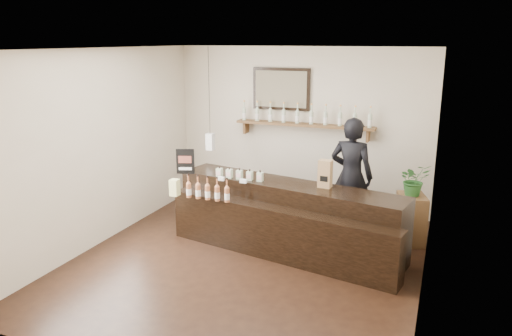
{
  "coord_description": "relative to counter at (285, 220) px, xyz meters",
  "views": [
    {
      "loc": [
        2.36,
        -5.75,
        2.92
      ],
      "look_at": [
        -0.13,
        0.7,
        1.12
      ],
      "focal_mm": 35.0,
      "sensor_mm": 36.0,
      "label": 1
    }
  ],
  "objects": [
    {
      "name": "ground",
      "position": [
        -0.35,
        -0.58,
        -0.45
      ],
      "size": [
        5.0,
        5.0,
        0.0
      ],
      "primitive_type": "plane",
      "color": "black",
      "rests_on": "ground"
    },
    {
      "name": "potted_plant",
      "position": [
        1.65,
        0.89,
        0.52
      ],
      "size": [
        0.55,
        0.54,
        0.47
      ],
      "primitive_type": "imported",
      "rotation": [
        0.0,
        0.0,
        0.57
      ],
      "color": "#295E25",
      "rests_on": "side_cabinet"
    },
    {
      "name": "paper_bag",
      "position": [
        0.53,
        0.11,
        0.69
      ],
      "size": [
        0.19,
        0.15,
        0.38
      ],
      "color": "#A07D4D",
      "rests_on": "counter"
    },
    {
      "name": "side_cabinet",
      "position": [
        1.65,
        0.89,
        -0.08
      ],
      "size": [
        0.49,
        0.59,
        0.73
      ],
      "color": "brown",
      "rests_on": "ground"
    },
    {
      "name": "shopkeeper",
      "position": [
        0.73,
        0.97,
        0.57
      ],
      "size": [
        0.79,
        0.57,
        2.04
      ],
      "primitive_type": "imported",
      "rotation": [
        0.0,
        0.0,
        3.03
      ],
      "color": "black",
      "rests_on": "ground"
    },
    {
      "name": "back_wall_decor",
      "position": [
        -0.51,
        1.8,
        1.31
      ],
      "size": [
        2.66,
        0.96,
        1.69
      ],
      "color": "brown",
      "rests_on": "ground"
    },
    {
      "name": "counter",
      "position": [
        0.0,
        0.0,
        0.0
      ],
      "size": [
        3.44,
        1.56,
        1.11
      ],
      "color": "black",
      "rests_on": "ground"
    },
    {
      "name": "room_shell",
      "position": [
        -0.35,
        -0.58,
        1.26
      ],
      "size": [
        5.0,
        5.0,
        5.0
      ],
      "color": "beige",
      "rests_on": "ground"
    },
    {
      "name": "tape_dispenser",
      "position": [
        0.52,
        0.11,
        0.54
      ],
      "size": [
        0.13,
        0.09,
        0.11
      ],
      "color": "#183AA8",
      "rests_on": "counter"
    },
    {
      "name": "promo_sign",
      "position": [
        -1.59,
        0.05,
        0.69
      ],
      "size": [
        0.26,
        0.11,
        0.38
      ],
      "color": "black",
      "rests_on": "counter"
    }
  ]
}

